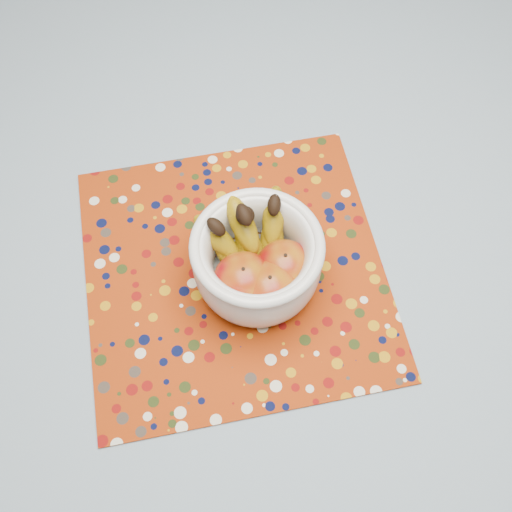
% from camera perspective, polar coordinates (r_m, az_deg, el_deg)
% --- Properties ---
extents(table, '(1.20, 1.20, 0.75)m').
position_cam_1_polar(table, '(1.05, 2.07, 1.94)').
color(table, brown).
rests_on(table, ground).
extents(tablecloth, '(1.32, 1.32, 0.01)m').
position_cam_1_polar(tablecloth, '(0.98, 2.23, 4.31)').
color(tablecloth, slate).
rests_on(tablecloth, table).
extents(placemat, '(0.49, 0.49, 0.00)m').
position_cam_1_polar(placemat, '(0.92, -2.06, -1.37)').
color(placemat, '#892907').
rests_on(placemat, tablecloth).
extents(fruit_bowl, '(0.20, 0.20, 0.15)m').
position_cam_1_polar(fruit_bowl, '(0.85, -0.04, -0.07)').
color(fruit_bowl, silver).
rests_on(fruit_bowl, placemat).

